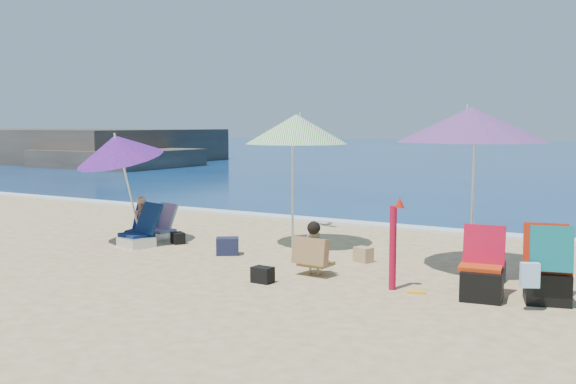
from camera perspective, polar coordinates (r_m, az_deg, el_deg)
The scene contains 19 objects.
ground at distance 9.62m, azimuth -1.49°, elevation -7.15°, with size 120.00×120.00×0.00m.
foam at distance 14.13m, azimuth 9.53°, elevation -2.96°, with size 120.00×0.50×0.04m.
headland at distance 42.53m, azimuth -18.93°, elevation 3.39°, with size 20.50×11.50×2.60m.
umbrella_turquoise at distance 9.86m, azimuth 15.64°, elevation 5.66°, with size 2.69×2.69×2.46m.
umbrella_striped at distance 11.49m, azimuth 0.73°, elevation 5.47°, with size 2.38×2.38×2.39m.
umbrella_blue at distance 12.21m, azimuth -14.57°, elevation 3.74°, with size 1.84×1.89×2.14m.
furled_umbrella at distance 8.72m, azimuth 9.20°, elevation -4.06°, with size 0.21×0.16×1.23m.
chair_navy at distance 12.10m, azimuth -12.78°, elevation -3.64°, with size 0.74×0.83×0.75m.
chair_rainbow at distance 12.75m, azimuth -11.32°, elevation -3.24°, with size 0.67×0.72×0.66m.
camp_chair_left at distance 8.59m, azimuth 16.50°, elevation -7.14°, with size 0.61×0.63×0.90m.
camp_chair_right at distance 8.62m, azimuth 21.57°, elevation -6.65°, with size 0.68×1.02×0.99m.
person_center at distance 9.49m, azimuth 2.20°, elevation -4.97°, with size 0.55×0.48×0.79m.
person_left at distance 12.82m, azimuth -12.52°, elevation -2.33°, with size 0.57×0.65×0.82m.
bag_navy_a at distance 11.06m, azimuth -5.28°, elevation -4.70°, with size 0.46×0.43×0.29m.
bag_black_a at distance 12.20m, azimuth -9.54°, elevation -3.96°, with size 0.35×0.33×0.21m.
bag_tan at distance 10.50m, azimuth 6.56°, elevation -5.42°, with size 0.33×0.28×0.24m.
bag_navy_b at distance 9.57m, azimuth 17.12°, elevation -6.62°, with size 0.38×0.28×0.28m.
bag_black_b at distance 9.11m, azimuth -2.22°, elevation -7.20°, with size 0.29×0.21×0.22m.
orange_item at distance 8.71m, azimuth 11.08°, elevation -8.54°, with size 0.25×0.17×0.03m.
Camera 1 is at (4.96, -7.96, 2.16)m, focal length 40.95 mm.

